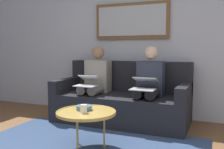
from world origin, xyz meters
TOP-DOWN VIEW (x-y plane):
  - wall_rear at (0.00, -2.60)m, footprint 6.00×0.12m
  - couch at (0.00, -2.12)m, footprint 1.98×0.90m
  - framed_mirror at (0.00, -2.51)m, footprint 1.23×0.05m
  - coffee_table at (-0.03, -0.90)m, footprint 0.65×0.65m
  - cup at (-0.04, -0.84)m, footprint 0.07×0.07m
  - bowl at (0.03, -0.96)m, footprint 0.18×0.18m
  - person_left at (-0.43, -2.05)m, footprint 0.38×0.58m
  - laptop_silver at (-0.43, -1.81)m, footprint 0.32×0.37m
  - person_right at (0.43, -2.05)m, footprint 0.38×0.58m
  - laptop_white at (0.43, -1.81)m, footprint 0.32×0.35m

SIDE VIEW (x-z plane):
  - couch at x=0.00m, z-range -0.14..0.76m
  - coffee_table at x=-0.03m, z-range 0.19..0.62m
  - bowl at x=0.03m, z-range 0.42..0.47m
  - cup at x=-0.04m, z-range 0.42..0.51m
  - person_left at x=-0.43m, z-range 0.04..1.18m
  - person_right at x=0.43m, z-range 0.04..1.18m
  - laptop_white at x=0.43m, z-range 0.55..0.70m
  - laptop_silver at x=-0.43m, z-range 0.55..0.71m
  - wall_rear at x=0.00m, z-range 0.00..2.60m
  - framed_mirror at x=0.00m, z-range 1.26..1.84m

